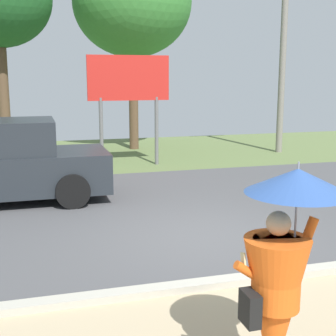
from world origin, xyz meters
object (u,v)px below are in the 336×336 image
utility_pole (283,49)px  roadside_billboard (129,86)px  monk_pedestrian (279,279)px  tree_center_back (132,3)px

utility_pole → roadside_billboard: 6.30m
utility_pole → roadside_billboard: bearing=-168.6°
monk_pedestrian → utility_pole: (6.97, 12.60, 2.78)m
monk_pedestrian → utility_pole: 14.66m
utility_pole → roadside_billboard: size_ratio=2.10×
monk_pedestrian → tree_center_back: 15.71m
monk_pedestrian → roadside_billboard: (0.92, 11.38, 1.48)m
roadside_billboard → tree_center_back: bearing=75.9°
monk_pedestrian → tree_center_back: (1.82, 14.94, 4.51)m
roadside_billboard → tree_center_back: tree_center_back is taller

